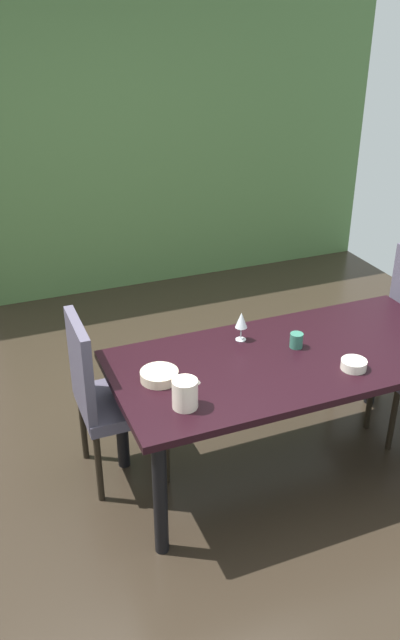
% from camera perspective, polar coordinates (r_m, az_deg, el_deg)
% --- Properties ---
extents(ground_plane, '(5.95, 5.62, 0.02)m').
position_cam_1_polar(ground_plane, '(3.69, -2.15, -14.33)').
color(ground_plane, '#2F261C').
extents(garden_window_panel, '(3.71, 0.10, 2.51)m').
position_cam_1_polar(garden_window_panel, '(5.86, -1.32, 15.61)').
color(garden_window_panel, '#517641').
rests_on(garden_window_panel, ground_plane).
extents(dining_table, '(1.92, 0.89, 0.74)m').
position_cam_1_polar(dining_table, '(3.42, 8.12, -4.45)').
color(dining_table, black).
rests_on(dining_table, ground_plane).
extents(chair_right_far, '(0.44, 0.44, 1.06)m').
position_cam_1_polar(chair_right_far, '(4.17, 17.47, -0.61)').
color(chair_right_far, '#4F4A5C').
rests_on(chair_right_far, ground_plane).
extents(chair_left_far, '(0.45, 0.44, 1.00)m').
position_cam_1_polar(chair_left_far, '(3.42, -8.65, -6.52)').
color(chair_left_far, '#4F4A5C').
rests_on(chair_left_far, ground_plane).
extents(wine_glass_near_window, '(0.07, 0.07, 0.17)m').
position_cam_1_polar(wine_glass_near_window, '(3.45, 3.80, -0.07)').
color(wine_glass_near_window, silver).
rests_on(wine_glass_near_window, dining_table).
extents(serving_bowl_center, '(0.19, 0.19, 0.05)m').
position_cam_1_polar(serving_bowl_center, '(3.14, -3.74, -5.09)').
color(serving_bowl_center, beige).
rests_on(serving_bowl_center, dining_table).
extents(serving_bowl_north, '(0.13, 0.13, 0.05)m').
position_cam_1_polar(serving_bowl_north, '(3.32, 13.88, -3.97)').
color(serving_bowl_north, white).
rests_on(serving_bowl_north, dining_table).
extents(cup_east, '(0.07, 0.07, 0.08)m').
position_cam_1_polar(cup_east, '(3.45, 8.80, -1.85)').
color(cup_east, '#316F5B').
rests_on(cup_east, dining_table).
extents(pitcher_rear, '(0.14, 0.12, 0.15)m').
position_cam_1_polar(pitcher_rear, '(2.91, -1.36, -6.73)').
color(pitcher_rear, '#F9E8CF').
rests_on(pitcher_rear, dining_table).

